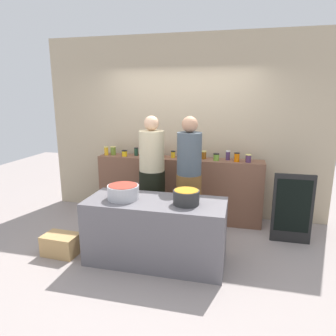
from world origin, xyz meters
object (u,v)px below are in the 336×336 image
Objects in this scene: preserve_jar_8 at (182,154)px; preserve_jar_1 at (113,151)px; preserve_jar_0 at (106,151)px; preserve_jar_11 at (216,157)px; preserve_jar_6 at (160,153)px; preserve_jar_13 at (237,157)px; cooking_pot_left at (123,192)px; preserve_jar_2 at (124,153)px; preserve_jar_9 at (197,155)px; chalkboard_sign at (292,209)px; cook_in_cap at (189,185)px; cooking_pot_center at (186,197)px; bread_crate at (61,244)px; preserve_jar_3 at (136,152)px; preserve_jar_10 at (204,155)px; cook_with_tongs at (152,181)px; preserve_jar_4 at (142,152)px; preserve_jar_5 at (154,152)px; preserve_jar_14 at (248,158)px; preserve_jar_12 at (228,155)px; preserve_jar_7 at (173,154)px.

preserve_jar_1 is at bearing -177.74° from preserve_jar_8.
preserve_jar_0 is 1.86m from preserve_jar_11.
preserve_jar_13 is at bearing -4.36° from preserve_jar_6.
preserve_jar_2 is at bearing 110.60° from cooking_pot_left.
preserve_jar_8 is at bearing 172.50° from preserve_jar_9.
preserve_jar_13 is 0.14× the size of chalkboard_sign.
cook_in_cap is (0.25, -0.73, -0.30)m from preserve_jar_8.
cooking_pot_center is at bearing -86.54° from preserve_jar_9.
cooking_pot_center is at bearing -76.85° from preserve_jar_8.
preserve_jar_1 is 0.33× the size of bread_crate.
preserve_jar_11 is at bearing 158.49° from chalkboard_sign.
cooking_pot_left is at bearing -58.45° from preserve_jar_0.
preserve_jar_13 reaches higher than preserve_jar_3.
cook_with_tongs reaches higher than preserve_jar_10.
preserve_jar_4 is (0.12, -0.04, 0.00)m from preserve_jar_3.
preserve_jar_13 is (0.62, -0.08, 0.01)m from preserve_jar_9.
preserve_jar_0 is 1.08× the size of preserve_jar_5.
preserve_jar_10 is (1.03, 0.03, -0.00)m from preserve_jar_4.
preserve_jar_4 reaches higher than cooking_pot_center.
preserve_jar_13 is 0.08× the size of cook_in_cap.
preserve_jar_1 is 1.28× the size of preserve_jar_11.
cook_with_tongs is (-1.20, -0.51, -0.32)m from preserve_jar_13.
preserve_jar_14 is 1.06m from cook_in_cap.
preserve_jar_3 is 0.91× the size of preserve_jar_12.
preserve_jar_4 is 1.10× the size of preserve_jar_9.
cook_in_cap is at bearing -36.86° from preserve_jar_4.
preserve_jar_0 reaches higher than preserve_jar_5.
bread_crate is (-0.50, -1.59, -0.97)m from preserve_jar_3.
preserve_jar_9 is at bearing 0.50° from preserve_jar_1.
cook_with_tongs reaches higher than preserve_jar_9.
preserve_jar_1 reaches higher than preserve_jar_8.
preserve_jar_5 is 0.08× the size of cook_in_cap.
preserve_jar_4 is 0.53m from preserve_jar_7.
preserve_jar_13 is at bearing -2.82° from preserve_jar_11.
preserve_jar_10 is (1.32, 0.09, 0.01)m from preserve_jar_2.
preserve_jar_7 is at bearing -9.14° from preserve_jar_5.
preserve_jar_13 reaches higher than cooking_pot_left.
preserve_jar_2 is at bearing -2.90° from preserve_jar_0.
preserve_jar_12 is 1.21× the size of preserve_jar_14.
preserve_jar_2 is at bearing -165.05° from preserve_jar_5.
cooking_pot_center is (-0.54, -1.37, -0.23)m from preserve_jar_13.
preserve_jar_12 is at bearing 0.46° from preserve_jar_10.
preserve_jar_1 is 0.83m from preserve_jar_6.
cooking_pot_center is at bearing -105.11° from preserve_jar_12.
cook_with_tongs is 2.02m from chalkboard_sign.
preserve_jar_5 is 0.08× the size of cook_with_tongs.
preserve_jar_13 reaches higher than preserve_jar_2.
preserve_jar_11 is at bearing 177.18° from preserve_jar_13.
cooking_pot_center is at bearing -61.33° from preserve_jar_5.
preserve_jar_0 is 1.00× the size of preserve_jar_12.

